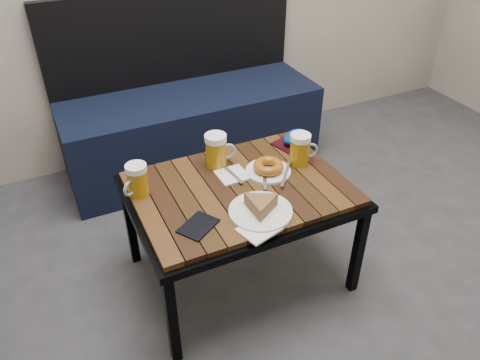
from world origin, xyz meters
name	(u,v)px	position (x,y,z in m)	size (l,w,h in m)	color
bench	(190,122)	(-0.08, 1.76, 0.27)	(1.40, 0.50, 0.95)	black
cafe_table	(240,195)	(-0.21, 0.83, 0.43)	(0.84, 0.62, 0.47)	black
beer_mug_left	(137,180)	(-0.57, 0.94, 0.54)	(0.12, 0.10, 0.13)	#A7770D
beer_mug_centre	(217,150)	(-0.23, 1.00, 0.54)	(0.13, 0.09, 0.14)	#A7770D
beer_mug_right	(300,149)	(0.08, 0.87, 0.54)	(0.13, 0.09, 0.13)	#A7770D
plate_pie	(261,208)	(-0.22, 0.65, 0.50)	(0.23, 0.23, 0.06)	white
plate_bagel	(268,168)	(-0.07, 0.86, 0.49)	(0.21, 0.22, 0.05)	white
napkin_left	(232,175)	(-0.21, 0.90, 0.48)	(0.12, 0.15, 0.01)	white
napkin_right	(259,230)	(-0.27, 0.57, 0.48)	(0.15, 0.14, 0.01)	white
passport_navy	(198,226)	(-0.44, 0.67, 0.48)	(0.09, 0.13, 0.01)	black
passport_burgundy	(287,146)	(0.10, 1.01, 0.47)	(0.09, 0.12, 0.01)	black
knit_pouch	(296,137)	(0.15, 1.02, 0.50)	(0.13, 0.09, 0.06)	navy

